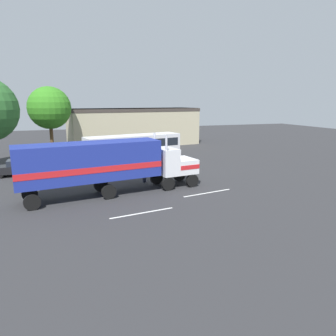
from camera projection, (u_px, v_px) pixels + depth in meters
name	position (u px, v px, depth m)	size (l,w,h in m)	color
ground_plane	(174.00, 184.00, 27.30)	(120.00, 120.00, 0.00)	#2D2D30
lane_stripe_near	(207.00, 193.00, 24.57)	(4.40, 0.16, 0.01)	silver
lane_stripe_mid	(142.00, 213.00, 20.15)	(4.40, 0.16, 0.01)	silver
semi_truck	(105.00, 163.00, 23.56)	(14.37, 4.74, 4.50)	silver
person_bystander	(144.00, 173.00, 27.61)	(0.36, 0.47, 1.63)	#2D3347
parked_bus	(134.00, 147.00, 35.09)	(11.29, 4.97, 3.40)	silver
parked_car	(18.00, 167.00, 30.20)	(4.41, 1.82, 1.57)	black
tree_left	(49.00, 108.00, 40.00)	(5.45, 5.45, 9.02)	brown
building_backdrop	(135.00, 126.00, 50.25)	(21.54, 9.05, 6.03)	#B7AD8C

